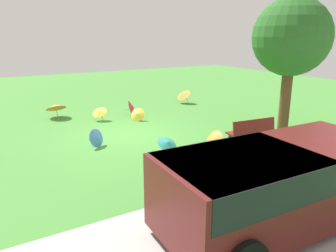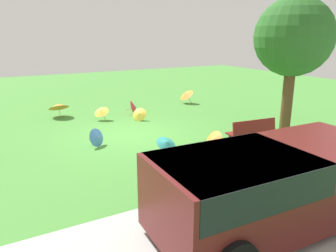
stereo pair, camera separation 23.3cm
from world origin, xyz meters
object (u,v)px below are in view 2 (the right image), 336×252
(parasol_teal_0, at_px, (167,143))
(parasol_yellow_1, at_px, (101,111))
(van_dark, at_px, (267,183))
(parasol_orange_0, at_px, (212,141))
(park_bench, at_px, (251,132))
(parasol_orange_1, at_px, (58,106))
(parasol_yellow_0, at_px, (139,114))
(parasol_red_0, at_px, (134,108))
(parasol_blue_0, at_px, (97,137))
(shade_tree, at_px, (294,38))
(parasol_orange_3, at_px, (186,94))

(parasol_teal_0, bearing_deg, parasol_yellow_1, -85.47)
(van_dark, distance_m, parasol_orange_0, 4.09)
(parasol_yellow_1, bearing_deg, van_dark, 91.02)
(park_bench, distance_m, parasol_orange_1, 8.38)
(parasol_orange_0, bearing_deg, parasol_yellow_0, -85.19)
(parasol_orange_1, distance_m, parasol_yellow_1, 2.05)
(parasol_teal_0, bearing_deg, parasol_orange_1, -74.01)
(parasol_red_0, height_order, parasol_blue_0, parasol_red_0)
(parasol_yellow_1, bearing_deg, parasol_red_0, -174.41)
(parasol_orange_0, height_order, parasol_teal_0, parasol_orange_0)
(shade_tree, bearing_deg, park_bench, 18.07)
(parasol_teal_0, distance_m, parasol_blue_0, 2.38)
(parasol_orange_1, bearing_deg, parasol_orange_3, 177.48)
(park_bench, distance_m, parasol_blue_0, 4.96)
(van_dark, distance_m, parasol_red_0, 9.37)
(parasol_orange_0, bearing_deg, parasol_teal_0, -17.31)
(shade_tree, bearing_deg, parasol_red_0, -50.01)
(van_dark, distance_m, park_bench, 4.70)
(parasol_red_0, relative_size, parasol_orange_3, 0.95)
(parasol_orange_0, height_order, parasol_red_0, parasol_orange_0)
(park_bench, bearing_deg, parasol_orange_0, -6.47)
(van_dark, relative_size, parasol_red_0, 6.36)
(parasol_yellow_0, height_order, parasol_blue_0, parasol_blue_0)
(parasol_orange_0, distance_m, parasol_yellow_0, 4.56)
(parasol_yellow_0, relative_size, parasol_yellow_1, 0.88)
(van_dark, height_order, parasol_yellow_1, van_dark)
(van_dark, bearing_deg, parasol_blue_0, -77.59)
(parasol_teal_0, bearing_deg, park_bench, 168.16)
(parasol_yellow_1, bearing_deg, shade_tree, 140.20)
(van_dark, height_order, parasol_yellow_0, van_dark)
(van_dark, height_order, parasol_teal_0, van_dark)
(parasol_orange_3, bearing_deg, parasol_blue_0, 35.17)
(parasol_teal_0, xyz_separation_m, parasol_blue_0, (1.54, -1.81, -0.09))
(parasol_orange_3, bearing_deg, parasol_red_0, 16.84)
(van_dark, bearing_deg, shade_tree, -141.49)
(parasol_blue_0, bearing_deg, parasol_orange_0, 142.43)
(park_bench, height_order, parasol_yellow_0, park_bench)
(park_bench, height_order, parasol_orange_0, park_bench)
(van_dark, bearing_deg, parasol_orange_0, -113.03)
(park_bench, distance_m, parasol_orange_0, 1.46)
(parasol_yellow_1, distance_m, parasol_blue_0, 3.33)
(van_dark, bearing_deg, parasol_teal_0, -93.16)
(parasol_blue_0, bearing_deg, park_bench, 151.13)
(parasol_orange_0, xyz_separation_m, parasol_blue_0, (2.90, -2.23, -0.05))
(shade_tree, xyz_separation_m, parasol_orange_3, (0.70, -5.89, -2.90))
(shade_tree, distance_m, parasol_yellow_1, 7.95)
(van_dark, relative_size, park_bench, 2.84)
(parasol_yellow_0, xyz_separation_m, parasol_blue_0, (2.52, 2.32, 0.03))
(shade_tree, height_order, parasol_red_0, shade_tree)
(van_dark, xyz_separation_m, parasol_yellow_0, (-1.20, -8.28, -0.64))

